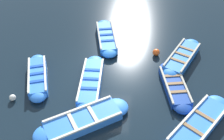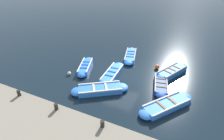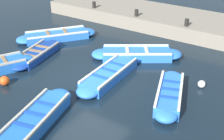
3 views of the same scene
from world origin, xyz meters
TOP-DOWN VIEW (x-y plane):
  - ground_plane at (0.00, 0.00)m, footprint 120.00×120.00m
  - boat_end_of_row at (-0.59, 2.98)m, footprint 3.23×1.74m
  - boat_outer_left at (2.88, 0.33)m, footprint 3.62×1.63m
  - boat_broadside at (-0.63, 0.54)m, footprint 3.66×1.02m
  - boat_tucked at (-2.49, -3.83)m, footprint 3.62×3.01m
  - boat_drifting at (-0.44, -3.09)m, footprint 3.25×1.42m
  - boat_mid_row at (-2.78, 0.46)m, footprint 2.91×3.69m
  - quay_wall at (-7.23, 0.00)m, footprint 3.41×14.26m
  - bollard_north at (-5.88, -4.10)m, footprint 0.20×0.20m
  - bollard_mid_north at (-5.88, -1.37)m, footprint 0.20×0.20m
  - bollard_mid_south at (-5.88, 1.37)m, footprint 0.20×0.20m
  - buoy_orange_near at (1.87, -2.32)m, footprint 0.36×0.36m
  - buoy_yellow_far at (-1.92, 3.61)m, footprint 0.27×0.27m

SIDE VIEW (x-z plane):
  - ground_plane at x=0.00m, z-range 0.00..0.00m
  - buoy_yellow_far at x=-1.92m, z-range 0.00..0.27m
  - boat_drifting at x=-0.44m, z-range -0.03..0.33m
  - boat_tucked at x=-2.49m, z-range -0.03..0.37m
  - boat_broadside at x=-0.63m, z-range -0.03..0.38m
  - buoy_orange_near at x=1.87m, z-range 0.00..0.36m
  - boat_mid_row at x=-2.78m, z-range -0.03..0.39m
  - boat_outer_left at x=2.88m, z-range -0.03..0.40m
  - boat_end_of_row at x=-0.59m, z-range -0.03..0.40m
  - quay_wall at x=-7.23m, z-range 0.00..0.70m
  - bollard_north at x=-5.88m, z-range 0.70..1.05m
  - bollard_mid_north at x=-5.88m, z-range 0.70..1.05m
  - bollard_mid_south at x=-5.88m, z-range 0.70..1.05m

